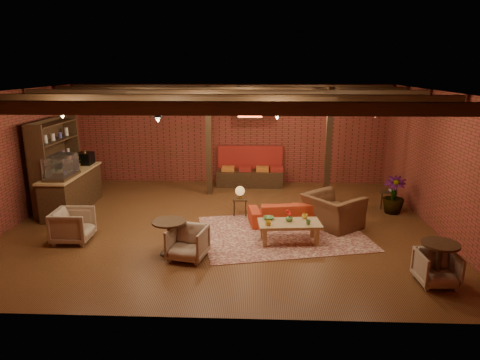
{
  "coord_description": "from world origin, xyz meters",
  "views": [
    {
      "loc": [
        0.82,
        -9.77,
        3.74
      ],
      "look_at": [
        0.42,
        0.2,
        1.08
      ],
      "focal_mm": 32.0,
      "sensor_mm": 36.0,
      "label": 1
    }
  ],
  "objects_px": {
    "side_table_lamp": "(240,193)",
    "armchair_right": "(333,206)",
    "side_table_book": "(389,192)",
    "plant_tall": "(397,158)",
    "round_table_right": "(439,256)",
    "armchair_b": "(188,241)",
    "armchair_a": "(73,224)",
    "armchair_far": "(437,267)",
    "round_table_left": "(169,232)",
    "coffee_table": "(289,224)",
    "sofa": "(289,212)"
  },
  "relations": [
    {
      "from": "armchair_a",
      "to": "armchair_far",
      "type": "distance_m",
      "value": 7.39
    },
    {
      "from": "armchair_b",
      "to": "armchair_far",
      "type": "distance_m",
      "value": 4.63
    },
    {
      "from": "side_table_book",
      "to": "plant_tall",
      "type": "bearing_deg",
      "value": -90.0
    },
    {
      "from": "armchair_a",
      "to": "round_table_right",
      "type": "bearing_deg",
      "value": -103.9
    },
    {
      "from": "coffee_table",
      "to": "round_table_left",
      "type": "xyz_separation_m",
      "value": [
        -2.47,
        -0.72,
        0.08
      ]
    },
    {
      "from": "armchair_b",
      "to": "round_table_right",
      "type": "xyz_separation_m",
      "value": [
        4.58,
        -0.82,
        0.14
      ]
    },
    {
      "from": "side_table_lamp",
      "to": "side_table_book",
      "type": "bearing_deg",
      "value": 10.2
    },
    {
      "from": "side_table_lamp",
      "to": "plant_tall",
      "type": "height_order",
      "value": "plant_tall"
    },
    {
      "from": "armchair_far",
      "to": "armchair_right",
      "type": "bearing_deg",
      "value": 113.89
    },
    {
      "from": "round_table_right",
      "to": "coffee_table",
      "type": "bearing_deg",
      "value": 145.48
    },
    {
      "from": "coffee_table",
      "to": "side_table_book",
      "type": "xyz_separation_m",
      "value": [
        2.87,
        2.46,
        0.04
      ]
    },
    {
      "from": "coffee_table",
      "to": "round_table_right",
      "type": "distance_m",
      "value": 3.05
    },
    {
      "from": "coffee_table",
      "to": "round_table_left",
      "type": "relative_size",
      "value": 1.94
    },
    {
      "from": "round_table_left",
      "to": "armchair_far",
      "type": "distance_m",
      "value": 5.06
    },
    {
      "from": "armchair_right",
      "to": "armchair_far",
      "type": "height_order",
      "value": "armchair_right"
    },
    {
      "from": "round_table_left",
      "to": "round_table_right",
      "type": "bearing_deg",
      "value": -11.44
    },
    {
      "from": "armchair_b",
      "to": "armchair_right",
      "type": "xyz_separation_m",
      "value": [
        3.18,
        1.88,
        0.17
      ]
    },
    {
      "from": "round_table_left",
      "to": "side_table_book",
      "type": "height_order",
      "value": "round_table_left"
    },
    {
      "from": "side_table_book",
      "to": "armchair_right",
      "type": "bearing_deg",
      "value": -139.85
    },
    {
      "from": "coffee_table",
      "to": "round_table_right",
      "type": "relative_size",
      "value": 1.84
    },
    {
      "from": "round_table_right",
      "to": "armchair_right",
      "type": "bearing_deg",
      "value": 117.42
    },
    {
      "from": "round_table_right",
      "to": "plant_tall",
      "type": "relative_size",
      "value": 0.26
    },
    {
      "from": "sofa",
      "to": "round_table_left",
      "type": "bearing_deg",
      "value": 27.28
    },
    {
      "from": "sofa",
      "to": "plant_tall",
      "type": "relative_size",
      "value": 0.67
    },
    {
      "from": "sofa",
      "to": "side_table_lamp",
      "type": "relative_size",
      "value": 2.54
    },
    {
      "from": "armchair_a",
      "to": "armchair_right",
      "type": "xyz_separation_m",
      "value": [
        5.83,
        1.11,
        0.13
      ]
    },
    {
      "from": "side_table_lamp",
      "to": "sofa",
      "type": "bearing_deg",
      "value": -24.38
    },
    {
      "from": "armchair_b",
      "to": "armchair_far",
      "type": "height_order",
      "value": "armchair_b"
    },
    {
      "from": "plant_tall",
      "to": "armchair_a",
      "type": "bearing_deg",
      "value": -163.89
    },
    {
      "from": "side_table_book",
      "to": "armchair_far",
      "type": "bearing_deg",
      "value": -95.31
    },
    {
      "from": "round_table_right",
      "to": "plant_tall",
      "type": "bearing_deg",
      "value": 84.56
    },
    {
      "from": "armchair_b",
      "to": "plant_tall",
      "type": "height_order",
      "value": "plant_tall"
    },
    {
      "from": "armchair_right",
      "to": "side_table_book",
      "type": "relative_size",
      "value": 2.21
    },
    {
      "from": "sofa",
      "to": "round_table_right",
      "type": "relative_size",
      "value": 2.57
    },
    {
      "from": "armchair_far",
      "to": "round_table_left",
      "type": "bearing_deg",
      "value": 165.38
    },
    {
      "from": "round_table_right",
      "to": "plant_tall",
      "type": "xyz_separation_m",
      "value": [
        0.36,
        3.78,
        0.96
      ]
    },
    {
      "from": "sofa",
      "to": "plant_tall",
      "type": "bearing_deg",
      "value": -171.49
    },
    {
      "from": "coffee_table",
      "to": "plant_tall",
      "type": "bearing_deg",
      "value": 35.57
    },
    {
      "from": "sofa",
      "to": "armchair_far",
      "type": "relative_size",
      "value": 2.92
    },
    {
      "from": "armchair_a",
      "to": "armchair_b",
      "type": "xyz_separation_m",
      "value": [
        2.65,
        -0.77,
        -0.03
      ]
    },
    {
      "from": "side_table_lamp",
      "to": "armchair_right",
      "type": "distance_m",
      "value": 2.37
    },
    {
      "from": "round_table_left",
      "to": "sofa",
      "type": "bearing_deg",
      "value": 36.37
    },
    {
      "from": "side_table_lamp",
      "to": "armchair_right",
      "type": "xyz_separation_m",
      "value": [
        2.24,
        -0.76,
        -0.05
      ]
    },
    {
      "from": "armchair_right",
      "to": "side_table_book",
      "type": "distance_m",
      "value": 2.3
    },
    {
      "from": "armchair_a",
      "to": "armchair_right",
      "type": "height_order",
      "value": "armchair_right"
    },
    {
      "from": "armchair_b",
      "to": "plant_tall",
      "type": "relative_size",
      "value": 0.25
    },
    {
      "from": "plant_tall",
      "to": "coffee_table",
      "type": "bearing_deg",
      "value": -144.43
    },
    {
      "from": "armchair_right",
      "to": "round_table_left",
      "type": "bearing_deg",
      "value": 76.67
    },
    {
      "from": "side_table_lamp",
      "to": "round_table_left",
      "type": "relative_size",
      "value": 1.07
    },
    {
      "from": "armchair_a",
      "to": "coffee_table",
      "type": "bearing_deg",
      "value": -89.83
    }
  ]
}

